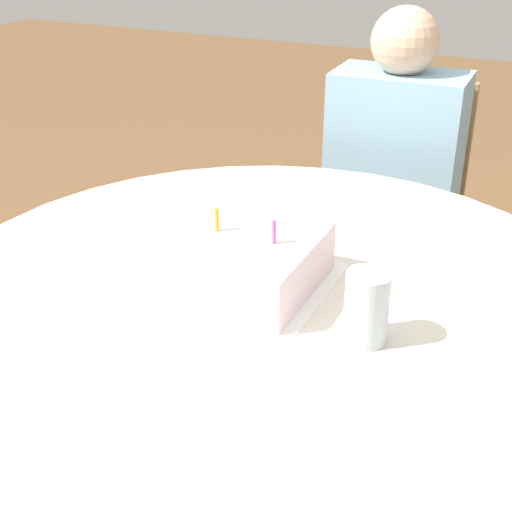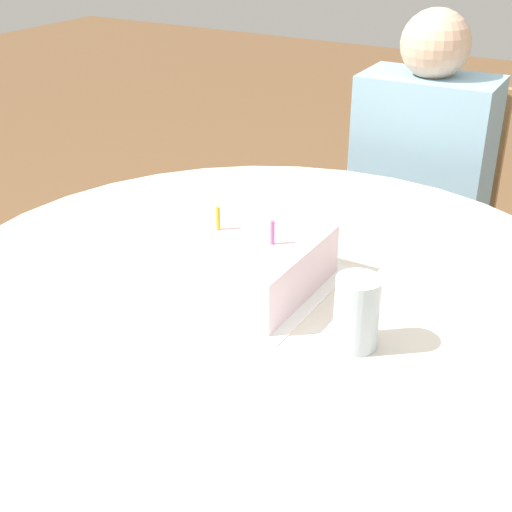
% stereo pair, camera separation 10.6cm
% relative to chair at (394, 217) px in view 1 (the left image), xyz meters
% --- Properties ---
extents(dining_table, '(1.31, 1.31, 0.76)m').
position_rel_chair_xyz_m(dining_table, '(0.01, -1.00, 0.18)').
color(dining_table, silver).
rests_on(dining_table, ground_plane).
extents(chair, '(0.44, 0.44, 0.91)m').
position_rel_chair_xyz_m(chair, '(0.00, 0.00, 0.00)').
color(chair, '#A37A4C').
rests_on(chair, ground_plane).
extents(person, '(0.38, 0.32, 1.15)m').
position_rel_chair_xyz_m(person, '(0.00, -0.09, 0.19)').
color(person, '#DBB293').
rests_on(person, ground_plane).
extents(napkin, '(0.32, 0.32, 0.00)m').
position_rel_chair_xyz_m(napkin, '(-0.03, -1.02, 0.27)').
color(napkin, white).
rests_on(napkin, dining_table).
extents(birthday_cake, '(0.27, 0.27, 0.14)m').
position_rel_chair_xyz_m(birthday_cake, '(-0.03, -1.02, 0.32)').
color(birthday_cake, silver).
rests_on(birthday_cake, dining_table).
extents(drinking_glass, '(0.07, 0.07, 0.12)m').
position_rel_chair_xyz_m(drinking_glass, '(0.23, -1.10, 0.33)').
color(drinking_glass, silver).
rests_on(drinking_glass, dining_table).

